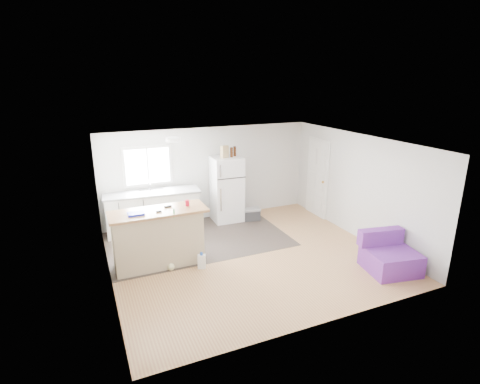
% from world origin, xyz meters
% --- Properties ---
extents(room, '(5.51, 5.01, 2.41)m').
position_xyz_m(room, '(0.00, 0.00, 1.20)').
color(room, '#A86D46').
rests_on(room, ground).
extents(vinyl_zone, '(4.05, 2.50, 0.00)m').
position_xyz_m(vinyl_zone, '(-0.73, 1.25, 0.00)').
color(vinyl_zone, '#2E2822').
rests_on(vinyl_zone, floor).
extents(window, '(1.18, 0.06, 0.98)m').
position_xyz_m(window, '(-1.55, 2.49, 1.55)').
color(window, white).
rests_on(window, back_wall).
extents(interior_door, '(0.11, 0.92, 2.10)m').
position_xyz_m(interior_door, '(2.72, 1.55, 1.02)').
color(interior_door, white).
rests_on(interior_door, right_wall).
extents(ceiling_fixture, '(0.30, 0.30, 0.07)m').
position_xyz_m(ceiling_fixture, '(-1.20, 1.20, 2.36)').
color(ceiling_fixture, white).
rests_on(ceiling_fixture, ceiling).
extents(kitchen_cabinets, '(2.28, 0.89, 1.29)m').
position_xyz_m(kitchen_cabinets, '(-1.55, 2.15, 0.51)').
color(kitchen_cabinets, white).
rests_on(kitchen_cabinets, floor).
extents(peninsula, '(1.87, 0.72, 1.15)m').
position_xyz_m(peninsula, '(-1.79, 0.38, 0.58)').
color(peninsula, tan).
rests_on(peninsula, floor).
extents(refrigerator, '(0.76, 0.73, 1.68)m').
position_xyz_m(refrigerator, '(0.35, 2.13, 0.84)').
color(refrigerator, white).
rests_on(refrigerator, floor).
extents(cooler, '(0.47, 0.36, 0.33)m').
position_xyz_m(cooler, '(0.93, 1.85, 0.17)').
color(cooler, '#2F2F32').
rests_on(cooler, floor).
extents(purple_seat, '(1.05, 1.02, 0.75)m').
position_xyz_m(purple_seat, '(2.24, -1.61, 0.27)').
color(purple_seat, '#732D95').
rests_on(purple_seat, floor).
extents(cleaner_jug, '(0.18, 0.16, 0.34)m').
position_xyz_m(cleaner_jug, '(-1.07, -0.11, 0.15)').
color(cleaner_jug, white).
rests_on(cleaner_jug, floor).
extents(mop, '(0.21, 0.36, 1.27)m').
position_xyz_m(mop, '(-1.61, 0.10, 0.23)').
color(mop, green).
rests_on(mop, floor).
extents(red_cup, '(0.09, 0.09, 0.12)m').
position_xyz_m(red_cup, '(-1.17, 0.41, 1.21)').
color(red_cup, red).
rests_on(red_cup, peninsula).
extents(blue_tray, '(0.30, 0.22, 0.04)m').
position_xyz_m(blue_tray, '(-2.19, 0.31, 1.17)').
color(blue_tray, '#151ECB').
rests_on(blue_tray, peninsula).
extents(tool_a, '(0.14, 0.06, 0.03)m').
position_xyz_m(tool_a, '(-1.54, 0.49, 1.16)').
color(tool_a, black).
rests_on(tool_a, peninsula).
extents(tool_b, '(0.10, 0.04, 0.03)m').
position_xyz_m(tool_b, '(-1.77, 0.28, 1.16)').
color(tool_b, black).
rests_on(tool_b, peninsula).
extents(cardboard_box, '(0.22, 0.16, 0.30)m').
position_xyz_m(cardboard_box, '(0.28, 2.06, 1.83)').
color(cardboard_box, tan).
rests_on(cardboard_box, refrigerator).
extents(bottle_left, '(0.09, 0.09, 0.25)m').
position_xyz_m(bottle_left, '(0.46, 2.05, 1.81)').
color(bottle_left, '#3D1C0B').
rests_on(bottle_left, refrigerator).
extents(bottle_right, '(0.07, 0.07, 0.25)m').
position_xyz_m(bottle_right, '(0.59, 2.15, 1.81)').
color(bottle_right, '#3D1C0B').
rests_on(bottle_right, refrigerator).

